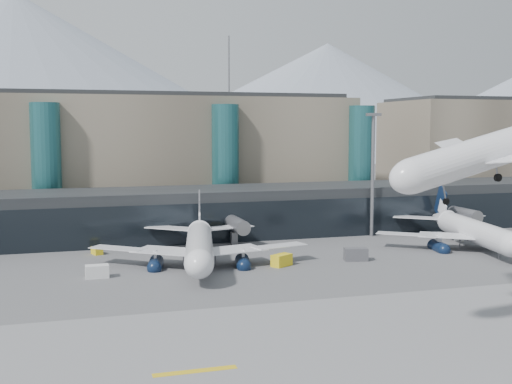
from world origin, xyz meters
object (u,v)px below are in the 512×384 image
veh_c (356,254)px  veh_d (460,236)px  jet_parked_mid (199,235)px  veh_b (97,251)px  veh_a (97,271)px  veh_h (282,260)px  jet_parked_right (467,222)px  lightmast_mid (373,167)px

veh_c → veh_d: (28.70, 12.01, -0.25)m
jet_parked_mid → veh_b: bearing=65.2°
veh_a → veh_h: (29.48, -0.18, 0.00)m
jet_parked_mid → jet_parked_right: size_ratio=1.02×
veh_d → veh_h: size_ratio=0.84×
lightmast_mid → jet_parked_right: bearing=-51.6°
lightmast_mid → veh_h: (-27.44, -22.07, -13.44)m
jet_parked_mid → veh_h: size_ratio=10.84×
veh_a → veh_b: size_ratio=1.50×
jet_parked_mid → veh_a: bearing=122.3°
jet_parked_mid → veh_d: size_ratio=12.93×
veh_c → veh_a: bearing=-166.4°
jet_parked_right → veh_h: size_ratio=10.62×
lightmast_mid → veh_b: size_ratio=11.13×
jet_parked_mid → veh_d: jet_parked_mid is taller
lightmast_mid → veh_c: (-13.89, -21.64, -13.33)m
veh_d → veh_b: bearing=131.1°
jet_parked_mid → veh_b: jet_parked_mid is taller
jet_parked_right → veh_h: 40.43m
lightmast_mid → veh_c: 28.96m
veh_a → veh_h: size_ratio=0.98×
veh_d → veh_h: 44.04m
veh_c → veh_h: (-13.55, -0.43, -0.12)m
veh_b → lightmast_mid: bearing=-106.2°
jet_parked_right → veh_b: 69.51m
lightmast_mid → jet_parked_right: lightmast_mid is taller
veh_a → veh_d: size_ratio=1.17×
lightmast_mid → veh_h: bearing=-141.2°
jet_parked_mid → veh_b: 20.63m
veh_a → veh_b: 18.49m
veh_b → veh_c: 45.94m
veh_c → jet_parked_mid: bearing=179.9°
lightmast_mid → jet_parked_mid: (-39.81, -15.48, -9.75)m
lightmast_mid → veh_b: 57.82m
jet_parked_right → veh_b: size_ratio=16.33×
lightmast_mid → jet_parked_right: size_ratio=0.68×
veh_a → jet_parked_mid: bearing=19.9°
lightmast_mid → veh_d: 22.28m
veh_b → veh_d: veh_d is taller
jet_parked_mid → veh_b: (-16.25, 12.06, -4.00)m
veh_c → veh_d: 31.11m
veh_d → veh_a: bearing=145.8°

